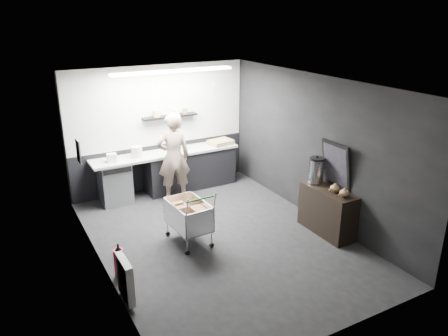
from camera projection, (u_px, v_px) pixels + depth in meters
floor at (220, 239)px, 7.61m from camera, size 5.50×5.50×0.00m
ceiling at (220, 83)px, 6.68m from camera, size 5.50×5.50×0.00m
wall_back at (160, 128)px, 9.41m from camera, size 5.50×0.00×5.50m
wall_front at (337, 239)px, 4.88m from camera, size 5.50×0.00×5.50m
wall_left at (97, 189)px, 6.24m from camera, size 0.00×5.50×5.50m
wall_right at (315, 148)px, 8.05m from camera, size 0.00×5.50×5.50m
kitchen_wall_panel at (159, 106)px, 9.22m from camera, size 3.95×0.02×1.70m
dado_panel at (162, 166)px, 9.68m from camera, size 3.95×0.02×1.00m
floating_shelf at (170, 116)px, 9.30m from camera, size 1.20×0.22×0.04m
wall_clock at (217, 86)px, 9.74m from camera, size 0.20×0.03×0.20m
poster at (78, 151)px, 7.25m from camera, size 0.02×0.30×0.40m
poster_red_band at (78, 147)px, 7.23m from camera, size 0.02×0.22×0.10m
radiator at (125, 279)px, 5.87m from camera, size 0.10×0.50×0.60m
ceiling_strip at (173, 71)px, 8.21m from camera, size 2.40×0.20×0.04m
prep_counter at (173, 171)px, 9.50m from camera, size 3.20×0.61×0.90m
person at (174, 157)px, 8.90m from camera, size 0.74×0.55×1.86m
shopping_cart at (188, 217)px, 7.36m from camera, size 0.58×0.93×0.99m
sideboard at (327, 205)px, 7.69m from camera, size 0.47×1.10×1.65m
fire_extinguisher at (119, 261)px, 6.45m from camera, size 0.16×0.16×0.53m
cardboard_box at (221, 142)px, 9.82m from camera, size 0.56×0.46×0.10m
pink_tub at (137, 152)px, 8.96m from camera, size 0.23×0.23×0.23m
white_container at (112, 158)px, 8.69m from camera, size 0.21×0.17×0.17m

